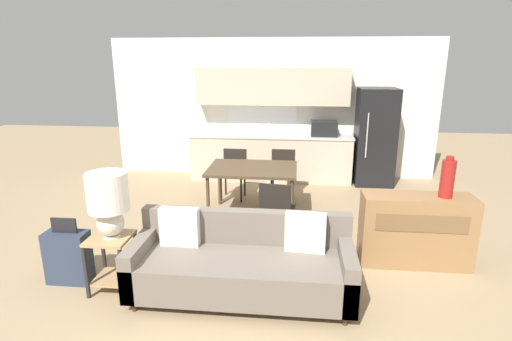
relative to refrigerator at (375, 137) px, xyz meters
name	(u,v)px	position (x,y,z in m)	size (l,w,h in m)	color
ground_plane	(240,307)	(-1.95, -4.23, -0.90)	(20.00, 20.00, 0.00)	#9E8460
wall_back	(272,109)	(-1.95, 0.40, 0.46)	(6.40, 0.07, 2.70)	silver
kitchen_counter	(272,137)	(-1.93, 0.10, -0.05)	(3.11, 0.65, 2.15)	beige
refrigerator	(375,137)	(0.00, 0.00, 0.00)	(0.69, 0.73, 1.80)	black
dining_table	(253,172)	(-2.09, -1.88, -0.21)	(1.30, 0.96, 0.75)	brown
couch	(242,263)	(-1.96, -3.98, -0.56)	(2.17, 0.80, 0.85)	#3D2D1E
side_table	(111,255)	(-3.29, -4.04, -0.51)	(0.41, 0.41, 0.59)	tan
table_lamp	(108,200)	(-3.26, -4.04, 0.09)	(0.40, 0.40, 0.67)	silver
credenza	(415,230)	(-0.07, -3.16, -0.48)	(1.23, 0.41, 0.83)	olive
vase	(447,178)	(0.20, -3.17, 0.15)	(0.15, 0.15, 0.47)	maroon
dining_chair_near_right	(277,208)	(-1.68, -2.75, -0.43)	(0.47, 0.47, 0.82)	black
dining_chair_far_left	(234,171)	(-2.50, -1.08, -0.43)	(0.44, 0.44, 0.82)	black
dining_chair_far_right	(283,171)	(-1.67, -1.04, -0.43)	(0.43, 0.43, 0.82)	black
suitcase	(68,257)	(-3.82, -3.95, -0.61)	(0.45, 0.22, 0.73)	#2D384C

